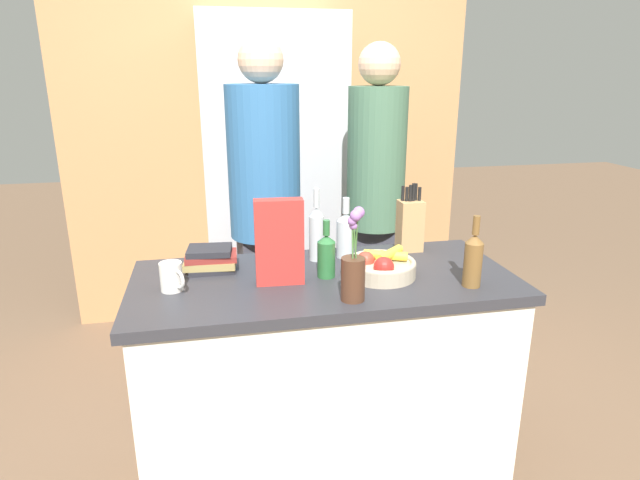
# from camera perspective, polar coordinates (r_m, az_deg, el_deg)

# --- Properties ---
(ground_plane) EXTENTS (14.00, 14.00, 0.00)m
(ground_plane) POSITION_cam_1_polar(r_m,az_deg,el_deg) (2.50, 0.42, -23.45)
(ground_plane) COLOR brown
(kitchen_island) EXTENTS (1.44, 0.66, 0.90)m
(kitchen_island) POSITION_cam_1_polar(r_m,az_deg,el_deg) (2.23, 0.44, -14.68)
(kitchen_island) COLOR silver
(kitchen_island) RESTS_ON ground_plane
(back_wall_wood) EXTENTS (2.64, 0.12, 2.60)m
(back_wall_wood) POSITION_cam_1_polar(r_m,az_deg,el_deg) (3.64, -5.47, 12.12)
(back_wall_wood) COLOR #AD7A4C
(back_wall_wood) RESTS_ON ground_plane
(refrigerator) EXTENTS (0.82, 0.62, 1.95)m
(refrigerator) POSITION_cam_1_polar(r_m,az_deg,el_deg) (3.33, -5.02, 5.98)
(refrigerator) COLOR #B7B7BC
(refrigerator) RESTS_ON ground_plane
(fruit_bowl) EXTENTS (0.26, 0.26, 0.10)m
(fruit_bowl) POSITION_cam_1_polar(r_m,az_deg,el_deg) (2.03, 6.50, -2.75)
(fruit_bowl) COLOR tan
(fruit_bowl) RESTS_ON kitchen_island
(knife_block) EXTENTS (0.10, 0.09, 0.29)m
(knife_block) POSITION_cam_1_polar(r_m,az_deg,el_deg) (2.32, 9.58, 1.66)
(knife_block) COLOR tan
(knife_block) RESTS_ON kitchen_island
(flower_vase) EXTENTS (0.08, 0.08, 0.32)m
(flower_vase) POSITION_cam_1_polar(r_m,az_deg,el_deg) (1.79, 3.58, -3.21)
(flower_vase) COLOR #4C2D1E
(flower_vase) RESTS_ON kitchen_island
(cereal_box) EXTENTS (0.18, 0.07, 0.31)m
(cereal_box) POSITION_cam_1_polar(r_m,az_deg,el_deg) (1.92, -4.36, -0.23)
(cereal_box) COLOR red
(cereal_box) RESTS_ON kitchen_island
(coffee_mug) EXTENTS (0.09, 0.11, 0.10)m
(coffee_mug) POSITION_cam_1_polar(r_m,az_deg,el_deg) (1.95, -15.53, -3.80)
(coffee_mug) COLOR silver
(coffee_mug) RESTS_ON kitchen_island
(book_stack) EXTENTS (0.21, 0.15, 0.09)m
(book_stack) POSITION_cam_1_polar(r_m,az_deg,el_deg) (2.11, -11.59, -2.04)
(book_stack) COLOR #232328
(book_stack) RESTS_ON kitchen_island
(bottle_oil) EXTENTS (0.07, 0.07, 0.26)m
(bottle_oil) POSITION_cam_1_polar(r_m,az_deg,el_deg) (1.98, 16.02, -1.95)
(bottle_oil) COLOR brown
(bottle_oil) RESTS_ON kitchen_island
(bottle_vinegar) EXTENTS (0.07, 0.07, 0.22)m
(bottle_vinegar) POSITION_cam_1_polar(r_m,az_deg,el_deg) (1.99, 0.70, -1.62)
(bottle_vinegar) COLOR #286633
(bottle_vinegar) RESTS_ON kitchen_island
(bottle_wine) EXTENTS (0.08, 0.08, 0.25)m
(bottle_wine) POSITION_cam_1_polar(r_m,az_deg,el_deg) (2.21, 2.75, 0.65)
(bottle_wine) COLOR #B2BCC1
(bottle_wine) RESTS_ON kitchen_island
(bottle_water) EXTENTS (0.06, 0.06, 0.30)m
(bottle_water) POSITION_cam_1_polar(r_m,az_deg,el_deg) (2.17, -0.37, 0.83)
(bottle_water) COLOR #B2BCC1
(bottle_water) RESTS_ON kitchen_island
(person_at_sink) EXTENTS (0.34, 0.34, 1.79)m
(person_at_sink) POSITION_cam_1_polar(r_m,az_deg,el_deg) (2.63, -5.86, 3.68)
(person_at_sink) COLOR #383842
(person_at_sink) RESTS_ON ground_plane
(person_in_blue) EXTENTS (0.30, 0.30, 1.78)m
(person_in_blue) POSITION_cam_1_polar(r_m,az_deg,el_deg) (2.80, 5.92, 4.65)
(person_in_blue) COLOR #383842
(person_in_blue) RESTS_ON ground_plane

